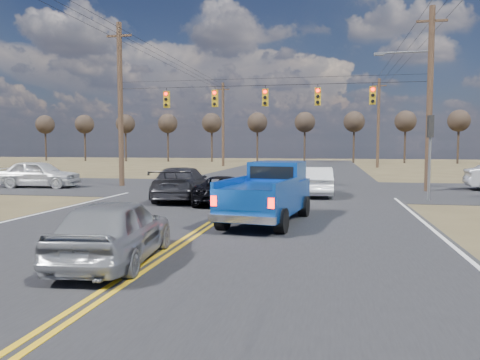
% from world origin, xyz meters
% --- Properties ---
extents(ground, '(160.00, 160.00, 0.00)m').
position_xyz_m(ground, '(0.00, 0.00, 0.00)').
color(ground, brown).
rests_on(ground, ground).
extents(road_main, '(14.00, 120.00, 0.02)m').
position_xyz_m(road_main, '(0.00, 10.00, 0.00)').
color(road_main, '#28282B').
rests_on(road_main, ground).
extents(road_cross, '(120.00, 12.00, 0.02)m').
position_xyz_m(road_cross, '(0.00, 18.00, 0.00)').
color(road_cross, '#28282B').
rests_on(road_cross, ground).
extents(signal_gantry, '(19.60, 4.83, 10.00)m').
position_xyz_m(signal_gantry, '(0.50, 17.79, 5.06)').
color(signal_gantry, '#473323').
rests_on(signal_gantry, ground).
extents(utility_poles, '(19.60, 58.32, 10.00)m').
position_xyz_m(utility_poles, '(0.00, 17.00, 5.23)').
color(utility_poles, '#473323').
rests_on(utility_poles, ground).
extents(treeline, '(87.00, 117.80, 7.40)m').
position_xyz_m(treeline, '(0.00, 26.96, 5.70)').
color(treeline, '#33261C').
rests_on(treeline, ground).
extents(pickup_truck, '(2.64, 5.45, 1.97)m').
position_xyz_m(pickup_truck, '(1.76, 6.16, 0.95)').
color(pickup_truck, black).
rests_on(pickup_truck, ground).
extents(silver_suv, '(2.16, 4.41, 1.45)m').
position_xyz_m(silver_suv, '(-0.80, 0.18, 0.72)').
color(silver_suv, gray).
rests_on(silver_suv, ground).
extents(black_suv, '(2.29, 4.51, 1.22)m').
position_xyz_m(black_suv, '(-0.80, 10.61, 0.61)').
color(black_suv, black).
rests_on(black_suv, ground).
extents(white_car_queue, '(1.78, 4.50, 1.46)m').
position_xyz_m(white_car_queue, '(3.05, 14.61, 0.73)').
color(white_car_queue, white).
rests_on(white_car_queue, ground).
extents(dgrey_car_queue, '(2.75, 5.52, 1.54)m').
position_xyz_m(dgrey_car_queue, '(-2.99, 11.61, 0.77)').
color(dgrey_car_queue, '#302F34').
rests_on(dgrey_car_queue, ground).
extents(cross_car_west, '(2.28, 4.95, 1.65)m').
position_xyz_m(cross_car_west, '(-13.41, 16.07, 0.82)').
color(cross_car_west, silver).
rests_on(cross_car_west, ground).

